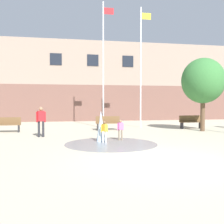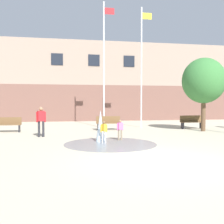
% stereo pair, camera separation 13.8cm
% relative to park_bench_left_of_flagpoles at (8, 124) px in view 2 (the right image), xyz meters
% --- Properties ---
extents(ground_plane, '(100.00, 100.00, 0.00)m').
position_rel_park_bench_left_of_flagpoles_xyz_m(ground_plane, '(6.25, -9.23, -0.48)').
color(ground_plane, '#BCB299').
extents(library_building, '(36.00, 6.05, 7.85)m').
position_rel_park_bench_left_of_flagpoles_xyz_m(library_building, '(6.25, 11.58, 3.45)').
color(library_building, brown).
rests_on(library_building, ground).
extents(splash_fountain, '(4.06, 4.06, 1.45)m').
position_rel_park_bench_left_of_flagpoles_xyz_m(splash_fountain, '(5.20, -5.08, 0.01)').
color(splash_fountain, gray).
rests_on(splash_fountain, ground).
extents(park_bench_left_of_flagpoles, '(1.60, 0.44, 0.91)m').
position_rel_park_bench_left_of_flagpoles_xyz_m(park_bench_left_of_flagpoles, '(0.00, 0.00, 0.00)').
color(park_bench_left_of_flagpoles, '#28282D').
rests_on(park_bench_left_of_flagpoles, ground).
extents(park_bench_center, '(1.60, 0.44, 0.91)m').
position_rel_park_bench_left_of_flagpoles_xyz_m(park_bench_center, '(6.29, 0.14, 0.00)').
color(park_bench_center, '#28282D').
rests_on(park_bench_center, ground).
extents(park_bench_near_trashcan, '(1.60, 0.44, 0.91)m').
position_rel_park_bench_left_of_flagpoles_xyz_m(park_bench_near_trashcan, '(12.14, 0.06, 0.00)').
color(park_bench_near_trashcan, '#28282D').
rests_on(park_bench_near_trashcan, ground).
extents(adult_watching, '(0.50, 0.30, 1.59)m').
position_rel_park_bench_left_of_flagpoles_xyz_m(adult_watching, '(2.23, -2.63, 0.45)').
color(adult_watching, '#28282D').
rests_on(adult_watching, ground).
extents(child_with_pink_shirt, '(0.31, 0.19, 0.99)m').
position_rel_park_bench_left_of_flagpoles_xyz_m(child_with_pink_shirt, '(6.08, -4.57, 0.10)').
color(child_with_pink_shirt, '#89755B').
rests_on(child_with_pink_shirt, ground).
extents(child_in_fountain, '(0.31, 0.24, 0.99)m').
position_rel_park_bench_left_of_flagpoles_xyz_m(child_in_fountain, '(5.20, -5.19, 0.10)').
color(child_in_fountain, silver).
rests_on(child_in_fountain, ground).
extents(flagpole_left, '(0.80, 0.10, 8.87)m').
position_rel_park_bench_left_of_flagpoles_xyz_m(flagpole_left, '(6.21, 1.51, 4.21)').
color(flagpole_left, silver).
rests_on(flagpole_left, ground).
extents(flagpole_right, '(0.80, 0.10, 8.67)m').
position_rel_park_bench_left_of_flagpoles_xyz_m(flagpole_right, '(8.96, 1.51, 4.11)').
color(flagpole_right, silver).
rests_on(flagpole_right, ground).
extents(street_tree_near_building, '(2.69, 2.69, 4.63)m').
position_rel_park_bench_left_of_flagpoles_xyz_m(street_tree_near_building, '(12.10, -1.56, 2.70)').
color(street_tree_near_building, brown).
rests_on(street_tree_near_building, ground).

